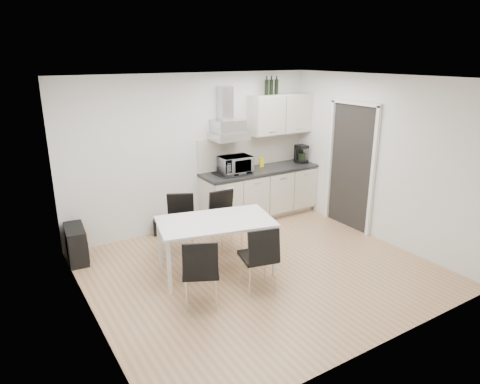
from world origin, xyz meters
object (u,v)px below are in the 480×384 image
object	(u,v)px
chair_near_left	(201,271)
chair_near_right	(258,257)
floor_speaker	(159,227)
chair_far_right	(227,221)
guitar_amp	(76,244)
kitchenette	(261,173)
chair_far_left	(181,225)
dining_table	(216,225)

from	to	relation	value
chair_near_left	chair_near_right	world-z (taller)	same
floor_speaker	chair_far_right	bearing A→B (deg)	-30.68
chair_near_right	guitar_amp	size ratio (longest dim) A/B	1.38
kitchenette	floor_speaker	size ratio (longest dim) A/B	9.41
chair_far_right	chair_near_right	xyz separation A→B (m)	(-0.28, -1.27, 0.00)
guitar_amp	floor_speaker	distance (m)	1.38
chair_far_left	chair_near_right	xyz separation A→B (m)	(0.38, -1.49, 0.00)
chair_near_right	chair_far_left	bearing A→B (deg)	117.50
chair_far_left	chair_near_right	bearing A→B (deg)	131.07
chair_far_left	dining_table	bearing A→B (deg)	128.19
dining_table	chair_near_right	distance (m)	0.77
chair_far_left	chair_far_right	xyz separation A→B (m)	(0.67, -0.23, 0.00)
kitchenette	dining_table	world-z (taller)	kitchenette
dining_table	chair_far_right	world-z (taller)	chair_far_right
dining_table	chair_far_left	bearing A→B (deg)	114.54
chair_far_right	guitar_amp	world-z (taller)	chair_far_right
chair_near_right	dining_table	bearing A→B (deg)	120.71
dining_table	guitar_amp	distance (m)	2.11
chair_far_right	chair_near_left	distance (m)	1.62
dining_table	guitar_amp	xyz separation A→B (m)	(-1.57, 1.35, -0.42)
kitchenette	dining_table	distance (m)	2.24
kitchenette	chair_near_left	world-z (taller)	kitchenette
chair_far_left	chair_near_left	size ratio (longest dim) A/B	1.00
chair_far_left	guitar_amp	size ratio (longest dim) A/B	1.38
guitar_amp	floor_speaker	size ratio (longest dim) A/B	2.39
dining_table	floor_speaker	bearing A→B (deg)	110.72
dining_table	floor_speaker	world-z (taller)	dining_table
chair_near_left	guitar_amp	world-z (taller)	chair_near_left
floor_speaker	kitchenette	bearing A→B (deg)	19.27
chair_near_right	kitchenette	bearing A→B (deg)	67.96
kitchenette	chair_far_right	bearing A→B (deg)	-144.67
chair_far_right	chair_near_right	distance (m)	1.30
guitar_amp	kitchenette	bearing A→B (deg)	7.06
chair_near_right	floor_speaker	world-z (taller)	chair_near_right
chair_far_right	floor_speaker	world-z (taller)	chair_far_right
kitchenette	chair_near_right	xyz separation A→B (m)	(-1.50, -2.13, -0.39)
chair_far_left	chair_near_right	world-z (taller)	same
chair_near_left	floor_speaker	size ratio (longest dim) A/B	3.29
chair_near_right	guitar_amp	bearing A→B (deg)	144.40
kitchenette	chair_near_left	distance (m)	3.11
chair_far_left	chair_far_right	world-z (taller)	same
chair_near_right	guitar_amp	world-z (taller)	chair_near_right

